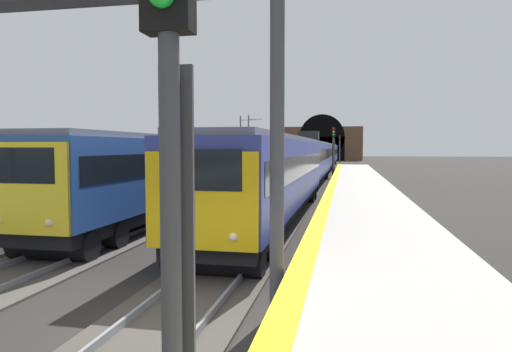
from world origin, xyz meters
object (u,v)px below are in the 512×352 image
Objects in this scene: railway_signal_mid at (333,147)px; catenary_mast_far at (241,142)px; railway_signal_near at (171,168)px; catenary_mast_near at (249,141)px; railway_signal_far at (340,146)px; overhead_signal_gantry at (63,46)px; train_adjacent_platform at (247,160)px; train_main_approaching at (316,157)px.

catenary_mast_far is at bearing -137.91° from railway_signal_mid.
railway_signal_near is 67.62m from catenary_mast_near.
catenary_mast_near is (66.25, 13.51, 1.05)m from railway_signal_near.
railway_signal_far is 0.70× the size of catenary_mast_near.
overhead_signal_gantry reaches higher than railway_signal_far.
overhead_signal_gantry is (5.39, 4.47, 2.26)m from railway_signal_near.
railway_signal_mid is at bearing -146.55° from catenary_mast_near.
overhead_signal_gantry is 56.12m from catenary_mast_far.
catenary_mast_near is at bearing -168.48° from railway_signal_near.
overhead_signal_gantry is 61.54m from catenary_mast_near.
railway_signal_near is (-35.17, -7.03, 0.96)m from train_adjacent_platform.
train_main_approaching is at bearing -128.06° from railway_signal_mid.
railway_signal_mid is (45.80, 0.00, 0.11)m from railway_signal_near.
train_adjacent_platform is 10.74× the size of railway_signal_near.
train_adjacent_platform is 6.86× the size of catenary_mast_near.
train_adjacent_platform is at bearing -6.96° from railway_signal_far.
overhead_signal_gantry is 1.20× the size of catenary_mast_far.
catenary_mast_near is at bearing 0.02° from catenary_mast_far.
catenary_mast_far reaches higher than railway_signal_mid.
train_adjacent_platform is at bearing -168.69° from railway_signal_near.
overhead_signal_gantry is at bearing -2.93° from railway_signal_far.
catenary_mast_far is (13.46, 11.60, 1.82)m from train_main_approaching.
catenary_mast_far is at bearing -138.66° from train_main_approaching.
railway_signal_mid is at bearing 0.00° from railway_signal_far.
overhead_signal_gantry reaches higher than train_adjacent_platform.
railway_signal_far is 87.49m from overhead_signal_gantry.
overhead_signal_gantry reaches higher than railway_signal_mid.
train_main_approaching is at bearing -148.53° from catenary_mast_near.
train_main_approaching is 10.42× the size of catenary_mast_far.
railway_signal_near is 0.64× the size of catenary_mast_near.
railway_signal_near is at bearing 2.90° from train_main_approaching.
railway_signal_near is at bearing -167.47° from catenary_mast_far.
catenary_mast_near reaches higher than overhead_signal_gantry.
overhead_signal_gantry reaches higher than train_main_approaching.
catenary_mast_near is (-26.49, 13.51, 0.77)m from railway_signal_far.
catenary_mast_far is at bearing -167.47° from railway_signal_near.
train_main_approaching is 2.66m from railway_signal_mid.
overhead_signal_gantry is at bearing -171.55° from catenary_mast_near.
railway_signal_near reaches higher than train_adjacent_platform.
railway_signal_mid is (10.63, -7.03, 1.08)m from train_adjacent_platform.
train_main_approaching is 15.44× the size of railway_signal_near.
railway_signal_mid is 46.94m from railway_signal_far.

